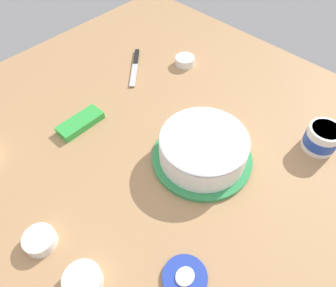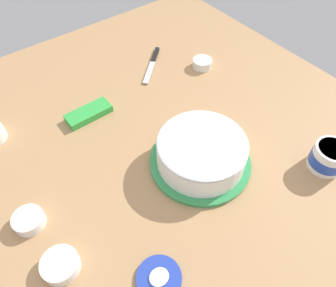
# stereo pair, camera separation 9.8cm
# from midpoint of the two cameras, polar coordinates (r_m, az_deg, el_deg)

# --- Properties ---
(ground_plane) EXTENTS (1.54, 1.54, 0.00)m
(ground_plane) POSITION_cam_midpoint_polar(r_m,az_deg,el_deg) (1.03, -0.23, -0.25)
(ground_plane) COLOR tan
(frosted_cake) EXTENTS (0.31, 0.31, 0.11)m
(frosted_cake) POSITION_cam_midpoint_polar(r_m,az_deg,el_deg) (0.95, 8.96, -1.85)
(frosted_cake) COLOR #339351
(frosted_cake) RESTS_ON ground_plane
(frosting_tub) EXTENTS (0.10, 0.10, 0.08)m
(frosting_tub) POSITION_cam_midpoint_polar(r_m,az_deg,el_deg) (1.08, 29.33, -2.30)
(frosting_tub) COLOR white
(frosting_tub) RESTS_ON ground_plane
(frosting_tub_lid) EXTENTS (0.11, 0.11, 0.02)m
(frosting_tub_lid) POSITION_cam_midpoint_polar(r_m,az_deg,el_deg) (0.82, 2.09, -23.29)
(frosting_tub_lid) COLOR #233DAD
(frosting_tub_lid) RESTS_ON ground_plane
(spreading_knife) EXTENTS (0.19, 0.17, 0.01)m
(spreading_knife) POSITION_cam_midpoint_polar(r_m,az_deg,el_deg) (1.34, -0.59, 14.42)
(spreading_knife) COLOR silver
(spreading_knife) RESTS_ON ground_plane
(sprinkle_bowl_orange) EXTENTS (0.08, 0.08, 0.03)m
(sprinkle_bowl_orange) POSITION_cam_midpoint_polar(r_m,az_deg,el_deg) (1.33, 8.37, 14.04)
(sprinkle_bowl_orange) COLOR white
(sprinkle_bowl_orange) RESTS_ON ground_plane
(sprinkle_bowl_rainbow) EXTENTS (0.09, 0.09, 0.03)m
(sprinkle_bowl_rainbow) POSITION_cam_midpoint_polar(r_m,az_deg,el_deg) (0.84, -15.49, -20.57)
(sprinkle_bowl_rainbow) COLOR white
(sprinkle_bowl_rainbow) RESTS_ON ground_plane
(sprinkle_bowl_pink) EXTENTS (0.08, 0.08, 0.03)m
(sprinkle_bowl_pink) POSITION_cam_midpoint_polar(r_m,az_deg,el_deg) (0.92, -20.97, -12.99)
(sprinkle_bowl_pink) COLOR white
(sprinkle_bowl_pink) RESTS_ON ground_plane
(candy_box_lower) EXTENTS (0.16, 0.07, 0.03)m
(candy_box_lower) POSITION_cam_midpoint_polar(r_m,az_deg,el_deg) (1.13, -11.69, 5.21)
(candy_box_lower) COLOR green
(candy_box_lower) RESTS_ON ground_plane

